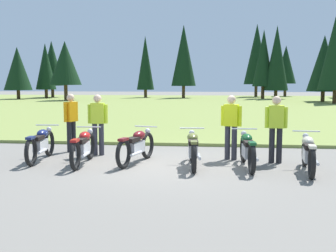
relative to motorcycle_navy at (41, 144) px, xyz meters
name	(u,v)px	position (x,y,z in m)	size (l,w,h in m)	color
ground_plane	(165,166)	(3.24, -0.27, -0.44)	(140.00, 140.00, 0.00)	slate
grass_moorland	(201,105)	(3.24, 24.80, -0.39)	(80.00, 44.00, 0.10)	olive
forest_treeline	(219,60)	(4.79, 35.11, 3.84)	(38.81, 24.85, 8.91)	#47331E
motorcycle_navy	(41,144)	(0.00, 0.00, 0.00)	(0.62, 2.10, 0.88)	black
motorcycle_red	(83,147)	(1.23, -0.33, 0.00)	(0.62, 2.10, 0.88)	black
motorcycle_maroon	(136,146)	(2.49, -0.05, 0.00)	(0.76, 2.06, 0.88)	black
motorcycle_olive	(193,148)	(3.91, -0.31, 0.00)	(0.62, 2.10, 0.88)	black
motorcycle_british_green	(248,150)	(5.19, -0.32, 0.00)	(0.62, 2.10, 0.88)	black
motorcycle_cream	(308,153)	(6.50, -0.65, 0.00)	(0.62, 2.10, 0.88)	black
rider_with_back_turned	(276,125)	(5.93, 0.37, 0.51)	(0.55, 0.24, 1.67)	black
rider_in_hivis_vest	(71,119)	(0.30, 1.46, 0.51)	(0.34, 0.52, 1.67)	black
rider_near_row_end	(98,121)	(1.23, 0.97, 0.51)	(0.55, 0.25, 1.67)	#2D2D38
rider_checking_bike	(231,123)	(4.84, 0.69, 0.51)	(0.53, 0.32, 1.67)	#2D2D38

